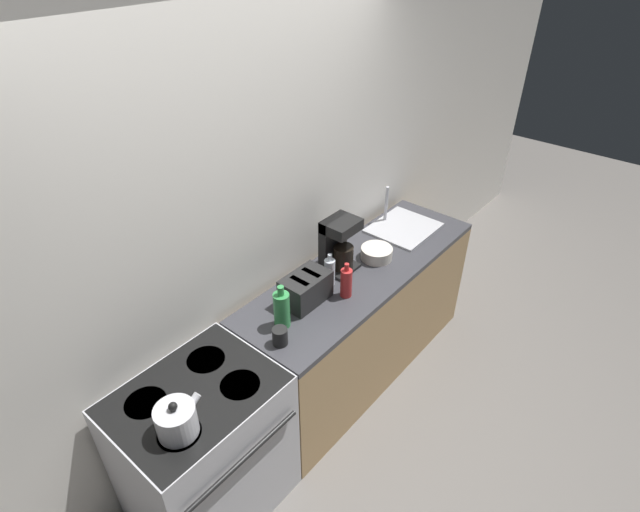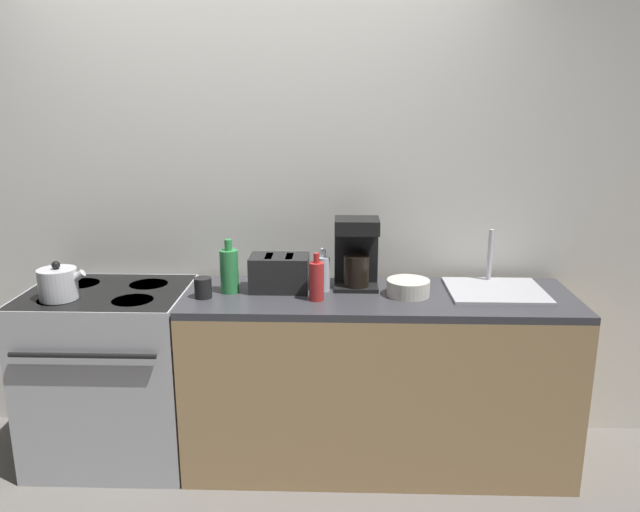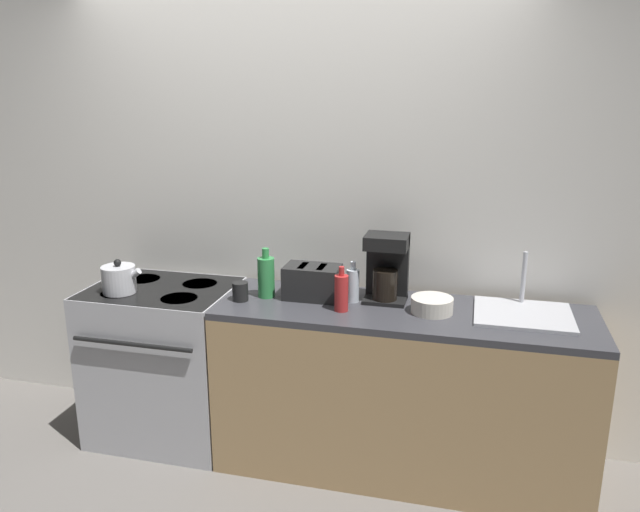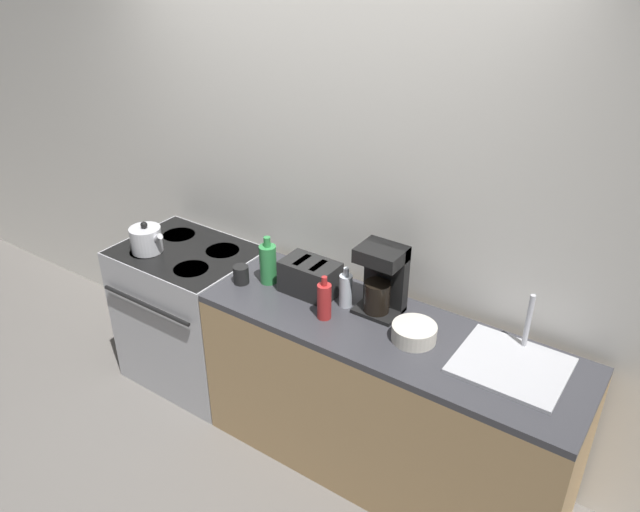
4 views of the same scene
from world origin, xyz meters
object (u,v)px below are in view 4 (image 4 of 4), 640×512
at_px(coffee_maker, 382,278).
at_px(bottle_clear, 346,290).
at_px(bottle_red, 324,301).
at_px(bowl, 414,333).
at_px(toaster, 310,277).
at_px(bottle_green, 268,263).
at_px(stove, 192,313).
at_px(cup_black, 241,275).
at_px(kettle, 146,239).

relative_size(coffee_maker, bottle_clear, 1.65).
bearing_deg(bottle_red, coffee_maker, 48.38).
xyz_separation_m(coffee_maker, bowl, (0.25, -0.13, -0.14)).
distance_m(toaster, bottle_green, 0.25).
relative_size(stove, cup_black, 9.14).
height_order(toaster, coffee_maker, coffee_maker).
distance_m(kettle, bottle_clear, 1.26).
distance_m(coffee_maker, bottle_clear, 0.20).
bearing_deg(stove, cup_black, -9.21).
bearing_deg(stove, bottle_green, 0.79).
bearing_deg(bottle_red, bottle_green, 165.80).
distance_m(kettle, bowl, 1.66).
bearing_deg(bottle_red, bowl, 10.96).
xyz_separation_m(bottle_red, bottle_green, (-0.43, 0.11, 0.02)).
xyz_separation_m(toaster, bottle_green, (-0.24, -0.04, 0.02)).
distance_m(stove, toaster, 1.01).
xyz_separation_m(stove, bottle_clear, (1.08, 0.05, 0.53)).
height_order(kettle, toaster, kettle).
distance_m(coffee_maker, bottle_green, 0.63).
xyz_separation_m(bottle_clear, bowl, (0.41, -0.06, -0.05)).
bearing_deg(bottle_clear, cup_black, -167.18).
relative_size(stove, coffee_maker, 2.53).
distance_m(bottle_green, cup_black, 0.16).
xyz_separation_m(toaster, bottle_clear, (0.22, -0.00, 0.00)).
bearing_deg(bottle_green, stove, -179.21).
relative_size(toaster, bottle_clear, 1.34).
relative_size(bottle_red, bottle_green, 0.86).
height_order(bottle_red, bowl, bottle_red).
xyz_separation_m(stove, bottle_red, (1.05, -0.10, 0.53)).
bearing_deg(bottle_red, bottle_clear, 79.28).
relative_size(coffee_maker, bowl, 1.71).
relative_size(stove, bottle_red, 3.93).
xyz_separation_m(kettle, bottle_green, (0.79, 0.13, 0.04)).
xyz_separation_m(toaster, cup_black, (-0.35, -0.13, -0.04)).
distance_m(coffee_maker, bowl, 0.32).
height_order(bottle_red, cup_black, bottle_red).
bearing_deg(kettle, bottle_red, 1.01).
relative_size(kettle, bottle_green, 0.85).
height_order(toaster, bottle_red, bottle_red).
height_order(kettle, cup_black, kettle).
bearing_deg(bottle_clear, bottle_green, -175.13).
distance_m(stove, bottle_red, 1.18).
bearing_deg(coffee_maker, bottle_clear, -157.59).
relative_size(stove, kettle, 3.98).
relative_size(kettle, cup_black, 2.30).
distance_m(cup_black, bowl, 0.98).
bearing_deg(bottle_green, bottle_red, -14.20).
bearing_deg(toaster, coffee_maker, 9.76).
height_order(bottle_clear, bowl, bottle_clear).
distance_m(kettle, coffee_maker, 1.44).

